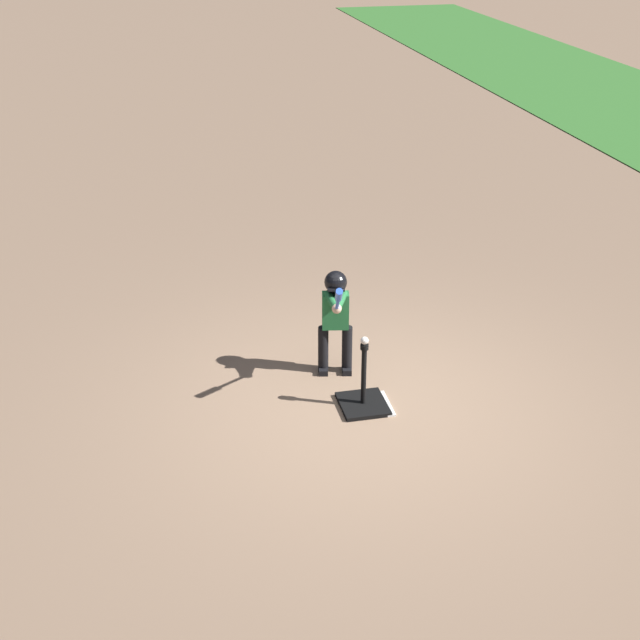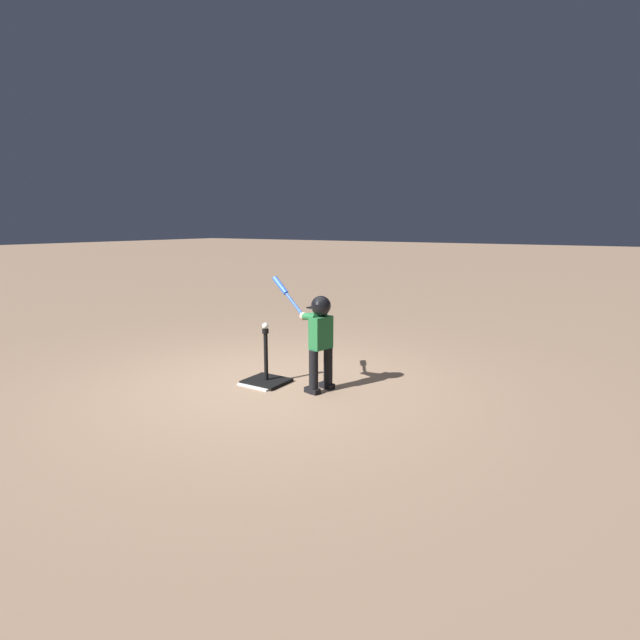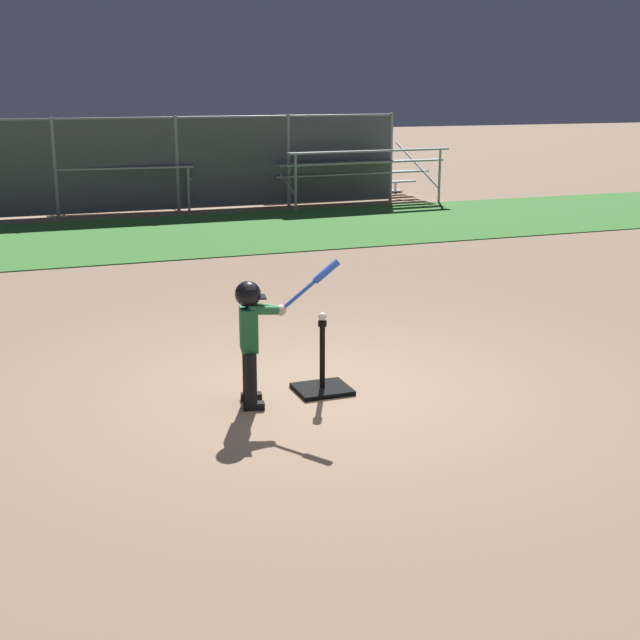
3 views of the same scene
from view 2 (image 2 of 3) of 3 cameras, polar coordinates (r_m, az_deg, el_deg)
name	(u,v)px [view 2 (image 2 of 3)]	position (r m, az deg, el deg)	size (l,w,h in m)	color
ground_plane	(268,383)	(6.00, -6.01, -7.19)	(90.00, 90.00, 0.00)	#93755B
home_plate	(264,383)	(5.99, -6.47, -7.13)	(0.44, 0.44, 0.02)	white
batting_tee	(266,377)	(5.98, -6.17, -6.46)	(0.48, 0.43, 0.66)	black
batter_child	(319,331)	(5.54, -0.16, -1.24)	(0.88, 0.36, 1.25)	black
baseball	(265,326)	(5.83, -6.29, -0.68)	(0.07, 0.07, 0.07)	white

